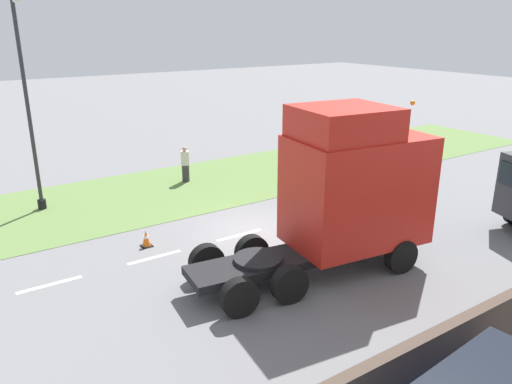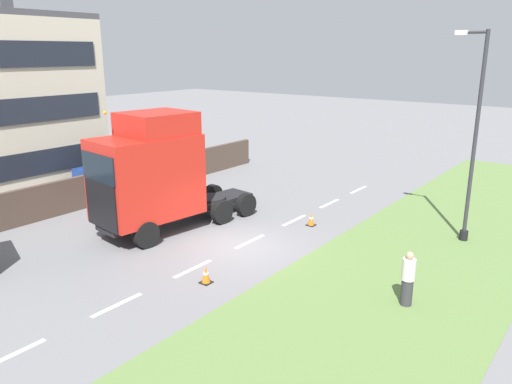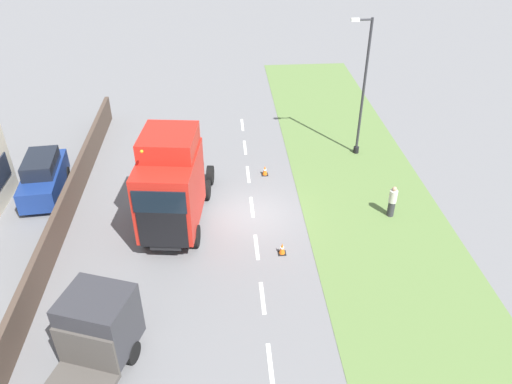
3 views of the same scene
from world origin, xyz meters
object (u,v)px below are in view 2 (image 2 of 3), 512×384
Objects in this scene: parked_car at (118,169)px; pedestrian at (408,279)px; traffic_cone_lead at (311,219)px; traffic_cone_trailing at (206,275)px; lorry_cab at (152,174)px; lamp_post at (472,148)px.

pedestrian is at bearing 164.19° from parked_car.
traffic_cone_lead is 1.00× the size of traffic_cone_trailing.
parked_car is 17.85m from pedestrian.
traffic_cone_trailing is at bearing 162.69° from lorry_cab.
parked_car is at bearing 4.89° from traffic_cone_lead.
lamp_post is 13.76× the size of traffic_cone_trailing.
pedestrian reaches higher than traffic_cone_lead.
lamp_post is (-17.33, -3.14, 2.68)m from parked_car.
traffic_cone_lead is (5.65, 2.14, -3.42)m from lamp_post.
lorry_cab reaches higher than parked_car.
lamp_post is 4.72× the size of pedestrian.
parked_car reaches higher than pedestrian.
pedestrian is at bearing 143.51° from traffic_cone_lead.
parked_car is 2.81× the size of pedestrian.
lorry_cab is 10.67m from pedestrian.
pedestrian is 2.91× the size of traffic_cone_lead.
lamp_post is at bearing -121.47° from traffic_cone_trailing.
lamp_post reaches higher than pedestrian.
traffic_cone_lead is (-4.68, -4.63, -2.19)m from lorry_cab.
pedestrian is at bearing 91.85° from lamp_post.
lamp_post reaches higher than traffic_cone_lead.
parked_car is 17.81m from lamp_post.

